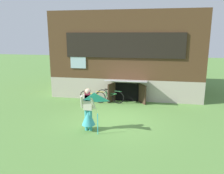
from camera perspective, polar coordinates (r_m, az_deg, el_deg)
name	(u,v)px	position (r m, az deg, el deg)	size (l,w,h in m)	color
ground_plane	(114,119)	(10.20, 0.52, -8.16)	(60.00, 60.00, 0.00)	#56843D
log_house	(129,53)	(15.12, 4.33, 8.48)	(8.74, 6.35, 4.99)	#ADA393
person	(88,113)	(8.91, -5.99, -6.54)	(0.61, 0.53, 1.69)	teal
kite	(94,102)	(8.17, -4.49, -3.89)	(0.84, 0.82, 1.59)	#2DB2CC
bicycle_green	(110,96)	(12.57, -0.44, -2.30)	(1.61, 0.46, 0.75)	black
bicycle_yellow	(93,96)	(12.63, -4.89, -2.39)	(1.51, 0.23, 0.69)	black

